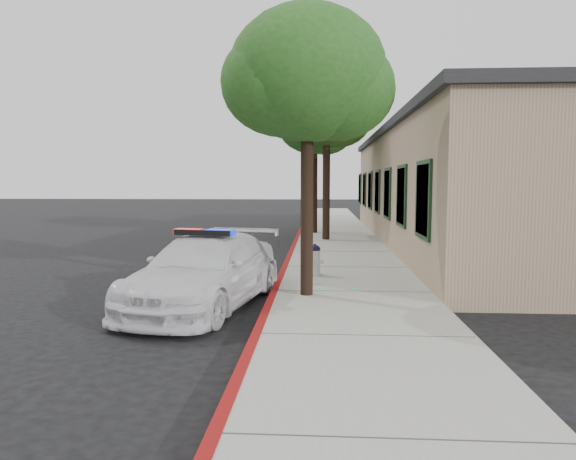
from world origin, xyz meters
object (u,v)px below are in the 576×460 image
at_px(fire_hydrant, 315,259).
at_px(street_tree_mid, 327,112).
at_px(police_car, 205,271).
at_px(street_tree_near, 308,81).
at_px(street_tree_far, 316,125).
at_px(clapboard_building, 478,188).

height_order(fire_hydrant, street_tree_mid, street_tree_mid).
relative_size(police_car, street_tree_near, 0.89).
distance_m(police_car, street_tree_near, 4.05).
bearing_deg(street_tree_mid, street_tree_far, 99.94).
bearing_deg(street_tree_mid, street_tree_near, -92.78).
relative_size(street_tree_near, street_tree_mid, 0.86).
distance_m(street_tree_near, street_tree_far, 12.46).
distance_m(police_car, street_tree_mid, 11.39).
height_order(clapboard_building, street_tree_far, street_tree_far).
xyz_separation_m(clapboard_building, fire_hydrant, (-5.84, -7.23, -1.61)).
bearing_deg(police_car, street_tree_near, 24.19).
bearing_deg(clapboard_building, street_tree_far, 152.51).
bearing_deg(fire_hydrant, street_tree_mid, 105.75).
distance_m(clapboard_building, fire_hydrant, 9.43).
bearing_deg(fire_hydrant, street_tree_far, 108.92).
xyz_separation_m(police_car, street_tree_near, (1.90, 0.43, 3.55)).
relative_size(clapboard_building, police_car, 4.29).
bearing_deg(police_car, fire_hydrant, 63.06).
height_order(street_tree_mid, street_tree_far, street_tree_mid).
bearing_deg(street_tree_near, street_tree_mid, 87.22).
bearing_deg(clapboard_building, fire_hydrant, -128.96).
distance_m(street_tree_mid, street_tree_far, 2.64).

